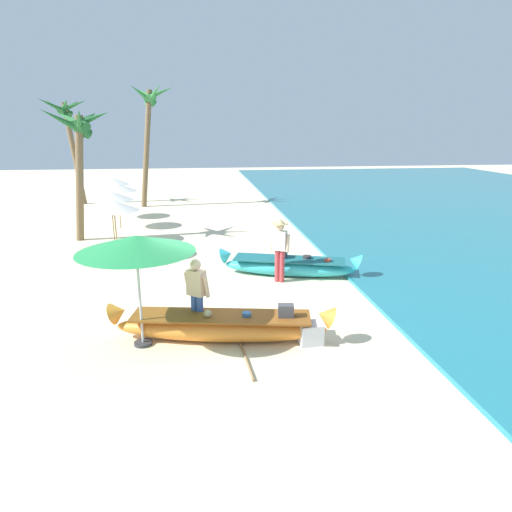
{
  "coord_description": "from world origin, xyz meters",
  "views": [
    {
      "loc": [
        -0.36,
        -9.57,
        4.17
      ],
      "look_at": [
        1.13,
        1.89,
        0.9
      ],
      "focal_mm": 31.96,
      "sensor_mm": 36.0,
      "label": 1
    }
  ],
  "objects_px": {
    "patio_umbrella_large": "(136,244)",
    "palm_tree_tall_inland": "(78,136)",
    "person_vendor_hatted": "(280,246)",
    "palm_tree_leaning_seaward": "(67,120)",
    "palm_tree_mid_cluster": "(149,112)",
    "paddle": "(244,351)",
    "cooler_box": "(310,333)",
    "boat_orange_foreground": "(222,326)",
    "boat_cyan_midground": "(289,266)",
    "person_tourist_customer": "(197,293)"
  },
  "relations": [
    {
      "from": "boat_cyan_midground",
      "to": "palm_tree_leaning_seaward",
      "type": "xyz_separation_m",
      "value": [
        -9.41,
        14.24,
        4.25
      ]
    },
    {
      "from": "boat_cyan_midground",
      "to": "patio_umbrella_large",
      "type": "distance_m",
      "value": 5.74
    },
    {
      "from": "palm_tree_leaning_seaward",
      "to": "patio_umbrella_large",
      "type": "bearing_deg",
      "value": -72.74
    },
    {
      "from": "boat_orange_foreground",
      "to": "palm_tree_mid_cluster",
      "type": "height_order",
      "value": "palm_tree_mid_cluster"
    },
    {
      "from": "person_vendor_hatted",
      "to": "palm_tree_mid_cluster",
      "type": "height_order",
      "value": "palm_tree_mid_cluster"
    },
    {
      "from": "person_tourist_customer",
      "to": "palm_tree_leaning_seaward",
      "type": "xyz_separation_m",
      "value": [
        -6.75,
        17.87,
        3.61
      ]
    },
    {
      "from": "cooler_box",
      "to": "paddle",
      "type": "height_order",
      "value": "cooler_box"
    },
    {
      "from": "patio_umbrella_large",
      "to": "palm_tree_tall_inland",
      "type": "bearing_deg",
      "value": 108.11
    },
    {
      "from": "patio_umbrella_large",
      "to": "boat_cyan_midground",
      "type": "bearing_deg",
      "value": 46.51
    },
    {
      "from": "palm_tree_tall_inland",
      "to": "cooler_box",
      "type": "relative_size",
      "value": 10.68
    },
    {
      "from": "palm_tree_tall_inland",
      "to": "palm_tree_leaning_seaward",
      "type": "xyz_separation_m",
      "value": [
        -2.62,
        8.93,
        0.66
      ]
    },
    {
      "from": "patio_umbrella_large",
      "to": "person_vendor_hatted",
      "type": "bearing_deg",
      "value": 45.54
    },
    {
      "from": "person_vendor_hatted",
      "to": "palm_tree_mid_cluster",
      "type": "distance_m",
      "value": 14.63
    },
    {
      "from": "palm_tree_leaning_seaward",
      "to": "palm_tree_mid_cluster",
      "type": "bearing_deg",
      "value": -17.24
    },
    {
      "from": "boat_cyan_midground",
      "to": "person_vendor_hatted",
      "type": "xyz_separation_m",
      "value": [
        -0.38,
        -0.52,
        0.75
      ]
    },
    {
      "from": "person_tourist_customer",
      "to": "paddle",
      "type": "bearing_deg",
      "value": -47.82
    },
    {
      "from": "person_tourist_customer",
      "to": "palm_tree_mid_cluster",
      "type": "distance_m",
      "value": 17.1
    },
    {
      "from": "person_tourist_customer",
      "to": "paddle",
      "type": "xyz_separation_m",
      "value": [
        0.86,
        -0.94,
        -0.89
      ]
    },
    {
      "from": "person_vendor_hatted",
      "to": "paddle",
      "type": "relative_size",
      "value": 1.07
    },
    {
      "from": "boat_orange_foreground",
      "to": "palm_tree_mid_cluster",
      "type": "relative_size",
      "value": 0.72
    },
    {
      "from": "palm_tree_leaning_seaward",
      "to": "paddle",
      "type": "relative_size",
      "value": 3.47
    },
    {
      "from": "patio_umbrella_large",
      "to": "palm_tree_mid_cluster",
      "type": "height_order",
      "value": "palm_tree_mid_cluster"
    },
    {
      "from": "patio_umbrella_large",
      "to": "person_tourist_customer",
      "type": "bearing_deg",
      "value": 17.09
    },
    {
      "from": "person_vendor_hatted",
      "to": "palm_tree_tall_inland",
      "type": "relative_size",
      "value": 0.36
    },
    {
      "from": "person_vendor_hatted",
      "to": "palm_tree_leaning_seaward",
      "type": "relative_size",
      "value": 0.31
    },
    {
      "from": "palm_tree_leaning_seaward",
      "to": "palm_tree_mid_cluster",
      "type": "xyz_separation_m",
      "value": [
        4.52,
        -1.4,
        0.41
      ]
    },
    {
      "from": "person_vendor_hatted",
      "to": "palm_tree_mid_cluster",
      "type": "relative_size",
      "value": 0.28
    },
    {
      "from": "palm_tree_tall_inland",
      "to": "paddle",
      "type": "distance_m",
      "value": 11.72
    },
    {
      "from": "paddle",
      "to": "patio_umbrella_large",
      "type": "bearing_deg",
      "value": 162.66
    },
    {
      "from": "boat_orange_foreground",
      "to": "palm_tree_tall_inland",
      "type": "relative_size",
      "value": 0.93
    },
    {
      "from": "boat_orange_foreground",
      "to": "palm_tree_tall_inland",
      "type": "bearing_deg",
      "value": 116.44
    },
    {
      "from": "boat_cyan_midground",
      "to": "person_tourist_customer",
      "type": "xyz_separation_m",
      "value": [
        -2.67,
        -3.63,
        0.64
      ]
    },
    {
      "from": "cooler_box",
      "to": "patio_umbrella_large",
      "type": "bearing_deg",
      "value": 167.61
    },
    {
      "from": "palm_tree_mid_cluster",
      "to": "palm_tree_leaning_seaward",
      "type": "bearing_deg",
      "value": 162.76
    },
    {
      "from": "patio_umbrella_large",
      "to": "palm_tree_leaning_seaward",
      "type": "relative_size",
      "value": 0.39
    },
    {
      "from": "person_vendor_hatted",
      "to": "person_tourist_customer",
      "type": "height_order",
      "value": "person_vendor_hatted"
    },
    {
      "from": "palm_tree_leaning_seaward",
      "to": "palm_tree_mid_cluster",
      "type": "height_order",
      "value": "palm_tree_mid_cluster"
    },
    {
      "from": "palm_tree_mid_cluster",
      "to": "paddle",
      "type": "distance_m",
      "value": 18.35
    },
    {
      "from": "person_vendor_hatted",
      "to": "palm_tree_tall_inland",
      "type": "xyz_separation_m",
      "value": [
        -6.41,
        5.83,
        2.84
      ]
    },
    {
      "from": "person_vendor_hatted",
      "to": "paddle",
      "type": "distance_m",
      "value": 4.41
    },
    {
      "from": "palm_tree_mid_cluster",
      "to": "cooler_box",
      "type": "bearing_deg",
      "value": -75.49
    },
    {
      "from": "boat_cyan_midground",
      "to": "person_tourist_customer",
      "type": "bearing_deg",
      "value": -126.32
    },
    {
      "from": "boat_orange_foreground",
      "to": "palm_tree_mid_cluster",
      "type": "distance_m",
      "value": 17.63
    },
    {
      "from": "person_tourist_customer",
      "to": "paddle",
      "type": "height_order",
      "value": "person_tourist_customer"
    },
    {
      "from": "palm_tree_tall_inland",
      "to": "boat_orange_foreground",
      "type": "bearing_deg",
      "value": -63.56
    },
    {
      "from": "person_vendor_hatted",
      "to": "patio_umbrella_large",
      "type": "bearing_deg",
      "value": -134.46
    },
    {
      "from": "person_vendor_hatted",
      "to": "palm_tree_tall_inland",
      "type": "bearing_deg",
      "value": 137.73
    },
    {
      "from": "boat_orange_foreground",
      "to": "palm_tree_leaning_seaward",
      "type": "height_order",
      "value": "palm_tree_leaning_seaward"
    },
    {
      "from": "boat_orange_foreground",
      "to": "patio_umbrella_large",
      "type": "height_order",
      "value": "patio_umbrella_large"
    },
    {
      "from": "person_vendor_hatted",
      "to": "paddle",
      "type": "bearing_deg",
      "value": -109.47
    }
  ]
}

